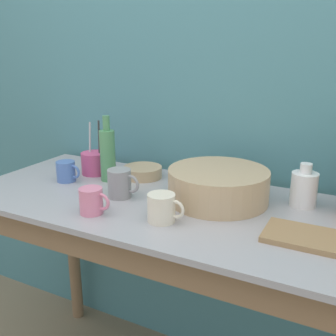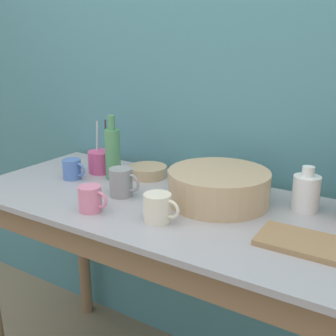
{
  "view_description": "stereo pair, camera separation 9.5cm",
  "coord_description": "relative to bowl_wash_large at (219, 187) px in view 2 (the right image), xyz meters",
  "views": [
    {
      "loc": [
        0.58,
        -0.8,
        1.41
      ],
      "look_at": [
        0.0,
        0.32,
        1.02
      ],
      "focal_mm": 42.0,
      "sensor_mm": 36.0,
      "label": 1
    },
    {
      "loc": [
        0.66,
        -0.75,
        1.41
      ],
      "look_at": [
        0.0,
        0.32,
        1.02
      ],
      "focal_mm": 42.0,
      "sensor_mm": 36.0,
      "label": 2
    }
  ],
  "objects": [
    {
      "name": "utensil_cup",
      "position": [
        -0.57,
        0.05,
        -0.01
      ],
      "size": [
        0.11,
        0.11,
        0.23
      ],
      "color": "#CC4C7F",
      "rests_on": "counter_table"
    },
    {
      "name": "wall_back",
      "position": [
        -0.15,
        0.29,
        0.25
      ],
      "size": [
        6.0,
        0.05,
        2.4
      ],
      "color": "teal",
      "rests_on": "ground_plane"
    },
    {
      "name": "tray_board",
      "position": [
        0.34,
        -0.16,
        -0.05
      ],
      "size": [
        0.27,
        0.15,
        0.02
      ],
      "color": "#99754C",
      "rests_on": "counter_table"
    },
    {
      "name": "bowl_wash_large",
      "position": [
        0.0,
        0.0,
        0.0
      ],
      "size": [
        0.35,
        0.35,
        0.11
      ],
      "color": "tan",
      "rests_on": "counter_table"
    },
    {
      "name": "bottle_short",
      "position": [
        0.27,
        0.09,
        0.01
      ],
      "size": [
        0.09,
        0.09,
        0.15
      ],
      "color": "white",
      "rests_on": "counter_table"
    },
    {
      "name": "mug_blue",
      "position": [
        -0.6,
        -0.08,
        -0.02
      ],
      "size": [
        0.11,
        0.07,
        0.08
      ],
      "color": "#4C70B7",
      "rests_on": "counter_table"
    },
    {
      "name": "mug_pink",
      "position": [
        -0.32,
        -0.29,
        -0.01
      ],
      "size": [
        0.11,
        0.07,
        0.08
      ],
      "color": "pink",
      "rests_on": "counter_table"
    },
    {
      "name": "mug_cream",
      "position": [
        -0.09,
        -0.24,
        -0.01
      ],
      "size": [
        0.12,
        0.09,
        0.09
      ],
      "color": "beige",
      "rests_on": "counter_table"
    },
    {
      "name": "bottle_tall",
      "position": [
        -0.46,
        0.01,
        0.05
      ],
      "size": [
        0.06,
        0.06,
        0.26
      ],
      "color": "#4C8C59",
      "rests_on": "counter_table"
    },
    {
      "name": "mug_grey",
      "position": [
        -0.32,
        -0.13,
        -0.01
      ],
      "size": [
        0.12,
        0.08,
        0.1
      ],
      "color": "gray",
      "rests_on": "counter_table"
    },
    {
      "name": "counter_table",
      "position": [
        -0.15,
        -0.11,
        -0.23
      ],
      "size": [
        1.49,
        0.65,
        0.9
      ],
      "color": "#846647",
      "rests_on": "ground_plane"
    },
    {
      "name": "bowl_small_tan",
      "position": [
        -0.36,
        0.1,
        -0.03
      ],
      "size": [
        0.16,
        0.16,
        0.04
      ],
      "color": "tan",
      "rests_on": "counter_table"
    }
  ]
}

